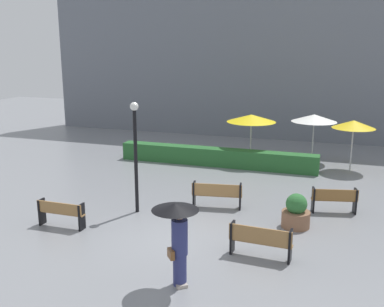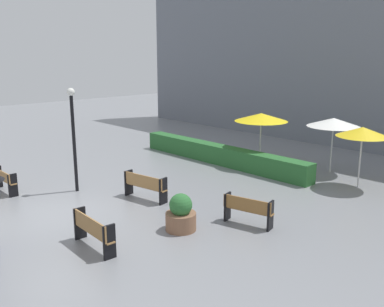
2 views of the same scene
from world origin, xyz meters
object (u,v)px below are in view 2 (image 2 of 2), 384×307
object	(u,v)px
planter_pot	(181,215)
patio_umbrella_yellow_far	(363,132)
lamp_post	(73,129)
patio_umbrella_yellow	(261,117)
bench_near_right	(92,230)
bench_mid_center	(145,185)
patio_umbrella_white	(334,122)
bench_far_right	(248,209)
bench_near_left	(4,179)

from	to	relation	value
planter_pot	patio_umbrella_yellow_far	size ratio (longest dim) A/B	0.47
lamp_post	patio_umbrella_yellow	world-z (taller)	lamp_post
bench_near_right	patio_umbrella_yellow_far	xyz separation A→B (m)	(2.33, 9.91, 1.60)
planter_pot	patio_umbrella_yellow_far	bearing A→B (deg)	77.49
patio_umbrella_yellow	patio_umbrella_yellow_far	size ratio (longest dim) A/B	1.02
bench_mid_center	lamp_post	size ratio (longest dim) A/B	0.47
patio_umbrella_white	bench_near_right	bearing A→B (deg)	-92.85
bench_far_right	bench_mid_center	bearing A→B (deg)	-168.26
bench_far_right	planter_pot	world-z (taller)	planter_pot
planter_pot	bench_mid_center	bearing A→B (deg)	163.20
patio_umbrella_yellow_far	bench_mid_center	bearing A→B (deg)	-123.78
bench_far_right	patio_umbrella_white	distance (m)	7.28
planter_pot	patio_umbrella_white	xyz separation A→B (m)	(-0.12, 8.63, 1.67)
bench_far_right	patio_umbrella_white	xyz separation A→B (m)	(-1.22, 6.99, 1.63)
patio_umbrella_white	patio_umbrella_yellow_far	world-z (taller)	patio_umbrella_white
bench_near_right	planter_pot	bearing A→B (deg)	74.59
bench_near_right	patio_umbrella_white	world-z (taller)	patio_umbrella_white
bench_near_right	lamp_post	xyz separation A→B (m)	(-4.57, 2.05, 1.79)
bench_near_left	patio_umbrella_white	xyz separation A→B (m)	(6.77, 11.00, 1.63)
bench_mid_center	patio_umbrella_yellow_far	world-z (taller)	patio_umbrella_yellow_far
bench_near_left	bench_near_right	size ratio (longest dim) A/B	0.92
bench_far_right	bench_mid_center	xyz separation A→B (m)	(-3.87, -0.80, 0.02)
bench_near_right	patio_umbrella_white	xyz separation A→B (m)	(0.55, 11.07, 1.61)
lamp_post	patio_umbrella_white	size ratio (longest dim) A/B	1.62
bench_near_right	patio_umbrella_white	bearing A→B (deg)	87.15
bench_mid_center	patio_umbrella_yellow_far	bearing A→B (deg)	56.22
bench_near_right	bench_mid_center	distance (m)	3.90
lamp_post	patio_umbrella_yellow_far	distance (m)	10.46
bench_far_right	patio_umbrella_yellow	size ratio (longest dim) A/B	0.65
bench_mid_center	patio_umbrella_yellow	distance (m)	6.82
bench_near_left	lamp_post	xyz separation A→B (m)	(1.65, 1.98, 1.80)
bench_mid_center	lamp_post	xyz separation A→B (m)	(-2.47, -1.23, 1.78)
planter_pot	patio_umbrella_white	size ratio (longest dim) A/B	0.47
bench_near_left	bench_far_right	distance (m)	8.94
patio_umbrella_white	patio_umbrella_yellow_far	xyz separation A→B (m)	(1.78, -1.16, -0.02)
bench_mid_center	patio_umbrella_yellow	world-z (taller)	patio_umbrella_yellow
lamp_post	patio_umbrella_white	xyz separation A→B (m)	(5.12, 9.02, -0.17)
bench_far_right	lamp_post	size ratio (longest dim) A/B	0.41
lamp_post	patio_umbrella_yellow_far	world-z (taller)	lamp_post
lamp_post	patio_umbrella_yellow_far	size ratio (longest dim) A/B	1.63
patio_umbrella_white	patio_umbrella_yellow_far	distance (m)	2.13
bench_far_right	planter_pot	bearing A→B (deg)	-123.67
patio_umbrella_yellow	patio_umbrella_white	distance (m)	3.06
bench_far_right	bench_near_right	xyz separation A→B (m)	(-1.77, -4.09, 0.02)
bench_near_left	patio_umbrella_white	world-z (taller)	patio_umbrella_white
planter_pot	bench_near_left	bearing A→B (deg)	-161.04
bench_far_right	patio_umbrella_yellow_far	xyz separation A→B (m)	(0.56, 5.82, 1.61)
bench_near_right	lamp_post	distance (m)	5.32
patio_umbrella_yellow	patio_umbrella_yellow_far	bearing A→B (deg)	0.17
bench_mid_center	patio_umbrella_white	distance (m)	8.39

